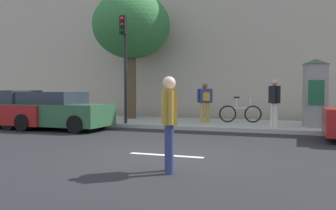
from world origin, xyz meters
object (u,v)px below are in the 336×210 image
pedestrian_with_bag (169,115)px  parked_car_blue (8,110)px  poster_column (315,92)px  pedestrian_in_red_top (205,99)px  bicycle_leaning (240,113)px  pedestrian_near_pole (274,99)px  traffic_light (124,52)px  street_tree (131,26)px  parked_car_silver (55,111)px

pedestrian_with_bag → parked_car_blue: (-8.79, 5.14, -0.33)m
poster_column → pedestrian_in_red_top: (-4.25, 0.22, -0.29)m
poster_column → bicycle_leaning: bearing=164.3°
poster_column → pedestrian_near_pole: poster_column is taller
traffic_light → parked_car_blue: traffic_light is taller
street_tree → pedestrian_in_red_top: size_ratio=3.65×
poster_column → pedestrian_with_bag: 8.55m
poster_column → pedestrian_in_red_top: bearing=177.1°
bicycle_leaning → pedestrian_near_pole: bearing=-47.4°
traffic_light → parked_car_silver: bearing=-142.9°
poster_column → parked_car_silver: bearing=-163.1°
pedestrian_near_pole → parked_car_blue: size_ratio=0.39×
traffic_light → pedestrian_with_bag: (4.32, -6.79, -2.02)m
traffic_light → pedestrian_near_pole: bearing=4.6°
pedestrian_with_bag → parked_car_silver: (-6.49, 5.15, -0.35)m
parked_car_blue → traffic_light: bearing=20.3°
traffic_light → poster_column: 7.56m
traffic_light → street_tree: street_tree is taller
street_tree → parked_car_blue: (-3.63, -4.08, -3.85)m
pedestrian_with_bag → bicycle_leaning: 8.84m
pedestrian_near_pole → parked_car_silver: pedestrian_near_pole is taller
traffic_light → pedestrian_in_red_top: traffic_light is taller
traffic_light → pedestrian_near_pole: size_ratio=2.47×
bicycle_leaning → parked_car_silver: bearing=-150.8°
traffic_light → poster_column: size_ratio=1.73×
poster_column → street_tree: bearing=171.6°
street_tree → parked_car_blue: bearing=-131.7°
pedestrian_near_pole → parked_car_blue: bearing=-168.4°
pedestrian_near_pole → pedestrian_in_red_top: bearing=160.9°
parked_car_blue → pedestrian_in_red_top: bearing=22.5°
pedestrian_with_bag → parked_car_silver: pedestrian_with_bag is taller
bicycle_leaning → parked_car_silver: (-6.58, -3.68, 0.17)m
traffic_light → pedestrian_in_red_top: 3.87m
parked_car_blue → pedestrian_near_pole: bearing=11.6°
parked_car_silver → pedestrian_near_pole: bearing=14.8°
pedestrian_with_bag → poster_column: bearing=69.8°
pedestrian_with_bag → traffic_light: bearing=122.5°
poster_column → parked_car_silver: (-9.45, -2.87, -0.72)m
bicycle_leaning → poster_column: bearing=-15.7°
street_tree → pedestrian_with_bag: 11.13m
parked_car_blue → parked_car_silver: parked_car_blue is taller
poster_column → pedestrian_with_bag: (-2.95, -8.02, -0.37)m
pedestrian_near_pole → parked_car_silver: (-8.02, -2.11, -0.47)m
poster_column → parked_car_silver: poster_column is taller
poster_column → pedestrian_near_pole: (-1.43, -0.76, -0.25)m
traffic_light → parked_car_blue: size_ratio=0.96×
pedestrian_with_bag → pedestrian_in_red_top: pedestrian_in_red_top is taller
parked_car_blue → parked_car_silver: 2.30m
parked_car_blue → street_tree: bearing=48.3°
parked_car_blue → parked_car_silver: bearing=0.2°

